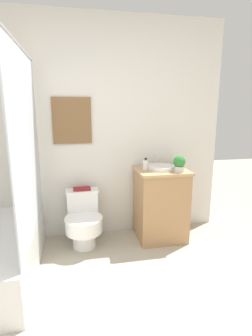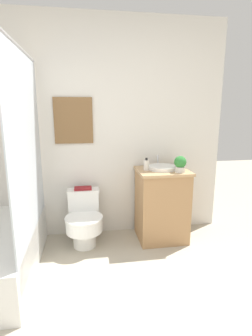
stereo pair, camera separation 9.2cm
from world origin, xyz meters
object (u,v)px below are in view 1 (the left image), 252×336
(sink, at_px, (161,167))
(soap_bottle, at_px, (146,165))
(book_on_tank, at_px, (82,189))
(potted_plant, at_px, (179,163))
(toilet, at_px, (84,220))

(sink, xyz_separation_m, soap_bottle, (-0.19, -0.02, 0.04))
(soap_bottle, relative_size, book_on_tank, 0.72)
(book_on_tank, bearing_deg, potted_plant, -15.30)
(potted_plant, relative_size, book_on_tank, 0.92)
(sink, bearing_deg, soap_bottle, -174.18)
(potted_plant, height_order, book_on_tank, potted_plant)
(sink, relative_size, soap_bottle, 2.58)
(toilet, height_order, sink, sink)
(sink, bearing_deg, potted_plant, -49.46)
(toilet, distance_m, potted_plant, 1.22)
(soap_bottle, distance_m, potted_plant, 0.37)
(soap_bottle, xyz_separation_m, potted_plant, (0.33, -0.15, 0.03))
(potted_plant, distance_m, book_on_tank, 1.12)
(toilet, relative_size, book_on_tank, 3.10)
(toilet, relative_size, soap_bottle, 4.30)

